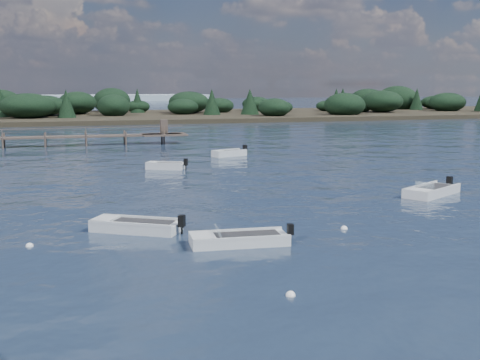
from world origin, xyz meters
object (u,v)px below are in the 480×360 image
object	(u,v)px
tender_far_white	(165,167)
dinghy_mid_white_b	(432,193)
dinghy_mid_white_a	(239,241)
tender_far_grey_b	(229,154)
dinghy_mid_grey	(136,228)

from	to	relation	value
tender_far_white	dinghy_mid_white_b	bearing A→B (deg)	-48.67
dinghy_mid_white_a	tender_far_grey_b	world-z (taller)	tender_far_grey_b
dinghy_mid_white_a	tender_far_grey_b	distance (m)	31.41
tender_far_white	tender_far_grey_b	xyz separation A→B (m)	(7.12, 7.00, 0.01)
dinghy_mid_grey	tender_far_grey_b	distance (m)	29.32
dinghy_mid_white_b	dinghy_mid_white_a	xyz separation A→B (m)	(-14.42, -7.72, -0.02)
tender_far_white	tender_far_grey_b	world-z (taller)	tender_far_grey_b
tender_far_white	dinghy_mid_grey	xyz separation A→B (m)	(-4.51, -19.91, -0.01)
tender_far_white	tender_far_grey_b	size ratio (longest dim) A/B	0.90
tender_far_white	tender_far_grey_b	distance (m)	9.98
dinghy_mid_grey	dinghy_mid_white_a	world-z (taller)	dinghy_mid_grey
tender_far_white	dinghy_mid_white_a	world-z (taller)	tender_far_white
dinghy_mid_white_b	dinghy_mid_white_a	size ratio (longest dim) A/B	1.04
dinghy_mid_grey	tender_far_grey_b	world-z (taller)	tender_far_grey_b
dinghy_mid_white_b	dinghy_mid_white_a	world-z (taller)	dinghy_mid_white_b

